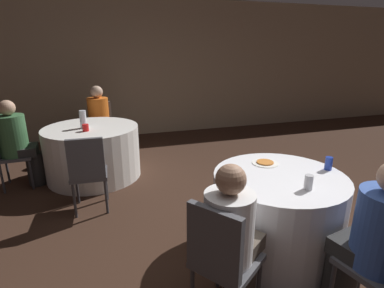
{
  "coord_description": "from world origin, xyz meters",
  "views": [
    {
      "loc": [
        -1.34,
        -2.06,
        1.82
      ],
      "look_at": [
        -0.44,
        0.82,
        0.85
      ],
      "focal_mm": 28.0,
      "sensor_mm": 36.0,
      "label": 1
    }
  ],
  "objects_px": {
    "chair_near_southwest": "(221,255)",
    "soda_can_blue": "(329,163)",
    "table_near": "(276,213)",
    "chair_far_west": "(6,149)",
    "pizza_plate_near": "(265,163)",
    "person_blue_shirt": "(371,240)",
    "bottle_far": "(83,119)",
    "chair_far_south": "(88,168)",
    "chair_far_north": "(100,123)",
    "table_far": "(93,152)",
    "person_orange_shirt": "(99,121)",
    "person_white_shirt": "(233,238)",
    "person_green_jacket": "(19,143)",
    "soda_can_silver": "(309,182)"
  },
  "relations": [
    {
      "from": "person_white_shirt",
      "to": "bottle_far",
      "type": "distance_m",
      "value": 2.95
    },
    {
      "from": "table_near",
      "to": "person_white_shirt",
      "type": "xyz_separation_m",
      "value": [
        -0.67,
        -0.49,
        0.2
      ]
    },
    {
      "from": "chair_far_north",
      "to": "chair_far_south",
      "type": "bearing_deg",
      "value": 92.56
    },
    {
      "from": "soda_can_blue",
      "to": "chair_far_north",
      "type": "bearing_deg",
      "value": 120.47
    },
    {
      "from": "person_white_shirt",
      "to": "pizza_plate_near",
      "type": "relative_size",
      "value": 4.45
    },
    {
      "from": "person_blue_shirt",
      "to": "person_white_shirt",
      "type": "bearing_deg",
      "value": 146.9
    },
    {
      "from": "person_orange_shirt",
      "to": "person_white_shirt",
      "type": "height_order",
      "value": "person_orange_shirt"
    },
    {
      "from": "bottle_far",
      "to": "soda_can_blue",
      "type": "bearing_deg",
      "value": -45.91
    },
    {
      "from": "table_far",
      "to": "bottle_far",
      "type": "bearing_deg",
      "value": -163.82
    },
    {
      "from": "soda_can_blue",
      "to": "chair_near_southwest",
      "type": "bearing_deg",
      "value": -156.12
    },
    {
      "from": "table_far",
      "to": "soda_can_blue",
      "type": "height_order",
      "value": "soda_can_blue"
    },
    {
      "from": "chair_far_north",
      "to": "pizza_plate_near",
      "type": "xyz_separation_m",
      "value": [
        1.51,
        -3.05,
        0.21
      ]
    },
    {
      "from": "table_far",
      "to": "chair_far_south",
      "type": "height_order",
      "value": "chair_far_south"
    },
    {
      "from": "chair_far_north",
      "to": "soda_can_blue",
      "type": "xyz_separation_m",
      "value": [
        1.98,
        -3.37,
        0.26
      ]
    },
    {
      "from": "soda_can_silver",
      "to": "soda_can_blue",
      "type": "distance_m",
      "value": 0.53
    },
    {
      "from": "chair_far_north",
      "to": "soda_can_blue",
      "type": "height_order",
      "value": "chair_far_north"
    },
    {
      "from": "person_orange_shirt",
      "to": "soda_can_blue",
      "type": "height_order",
      "value": "person_orange_shirt"
    },
    {
      "from": "chair_near_southwest",
      "to": "bottle_far",
      "type": "distance_m",
      "value": 3.0
    },
    {
      "from": "chair_near_southwest",
      "to": "person_green_jacket",
      "type": "distance_m",
      "value": 3.31
    },
    {
      "from": "table_far",
      "to": "person_blue_shirt",
      "type": "xyz_separation_m",
      "value": [
        1.79,
        -3.1,
        0.23
      ]
    },
    {
      "from": "chair_far_north",
      "to": "bottle_far",
      "type": "xyz_separation_m",
      "value": [
        -0.22,
        -1.1,
        0.33
      ]
    },
    {
      "from": "person_blue_shirt",
      "to": "bottle_far",
      "type": "bearing_deg",
      "value": 109.69
    },
    {
      "from": "chair_near_southwest",
      "to": "person_green_jacket",
      "type": "relative_size",
      "value": 0.77
    },
    {
      "from": "pizza_plate_near",
      "to": "soda_can_blue",
      "type": "relative_size",
      "value": 2.1
    },
    {
      "from": "table_near",
      "to": "person_orange_shirt",
      "type": "xyz_separation_m",
      "value": [
        -1.51,
        3.19,
        0.25
      ]
    },
    {
      "from": "chair_near_southwest",
      "to": "chair_far_north",
      "type": "distance_m",
      "value": 4.0
    },
    {
      "from": "chair_far_south",
      "to": "bottle_far",
      "type": "xyz_separation_m",
      "value": [
        -0.05,
        1.05,
        0.33
      ]
    },
    {
      "from": "soda_can_blue",
      "to": "person_blue_shirt",
      "type": "bearing_deg",
      "value": -111.76
    },
    {
      "from": "person_orange_shirt",
      "to": "pizza_plate_near",
      "type": "distance_m",
      "value": 3.28
    },
    {
      "from": "person_blue_shirt",
      "to": "soda_can_blue",
      "type": "relative_size",
      "value": 9.71
    },
    {
      "from": "chair_far_west",
      "to": "soda_can_blue",
      "type": "distance_m",
      "value": 3.9
    },
    {
      "from": "soda_can_silver",
      "to": "person_green_jacket",
      "type": "bearing_deg",
      "value": 135.77
    },
    {
      "from": "chair_near_southwest",
      "to": "chair_far_west",
      "type": "xyz_separation_m",
      "value": [
        -1.89,
        2.8,
        0.0
      ]
    },
    {
      "from": "chair_far_west",
      "to": "table_near",
      "type": "bearing_deg",
      "value": 47.16
    },
    {
      "from": "person_white_shirt",
      "to": "chair_near_southwest",
      "type": "bearing_deg",
      "value": -90.0
    },
    {
      "from": "person_blue_shirt",
      "to": "soda_can_silver",
      "type": "bearing_deg",
      "value": 91.0
    },
    {
      "from": "person_blue_shirt",
      "to": "bottle_far",
      "type": "distance_m",
      "value": 3.61
    },
    {
      "from": "chair_near_southwest",
      "to": "chair_far_south",
      "type": "distance_m",
      "value": 1.98
    },
    {
      "from": "person_white_shirt",
      "to": "person_green_jacket",
      "type": "bearing_deg",
      "value": 178.18
    },
    {
      "from": "chair_far_north",
      "to": "person_white_shirt",
      "type": "xyz_separation_m",
      "value": [
        0.82,
        -3.84,
        0.03
      ]
    },
    {
      "from": "pizza_plate_near",
      "to": "bottle_far",
      "type": "distance_m",
      "value": 2.61
    },
    {
      "from": "person_white_shirt",
      "to": "bottle_far",
      "type": "relative_size",
      "value": 4.59
    },
    {
      "from": "pizza_plate_near",
      "to": "table_far",
      "type": "bearing_deg",
      "value": 129.64
    },
    {
      "from": "chair_near_southwest",
      "to": "soda_can_blue",
      "type": "xyz_separation_m",
      "value": [
        1.3,
        0.57,
        0.26
      ]
    },
    {
      "from": "chair_far_west",
      "to": "person_green_jacket",
      "type": "xyz_separation_m",
      "value": [
        0.16,
        0.01,
        0.07
      ]
    },
    {
      "from": "pizza_plate_near",
      "to": "chair_far_south",
      "type": "bearing_deg",
      "value": 151.71
    },
    {
      "from": "chair_far_north",
      "to": "person_white_shirt",
      "type": "bearing_deg",
      "value": 109.01
    },
    {
      "from": "chair_near_southwest",
      "to": "person_white_shirt",
      "type": "relative_size",
      "value": 0.8
    },
    {
      "from": "table_far",
      "to": "person_orange_shirt",
      "type": "height_order",
      "value": "person_orange_shirt"
    },
    {
      "from": "table_near",
      "to": "chair_far_west",
      "type": "bearing_deg",
      "value": 140.66
    }
  ]
}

